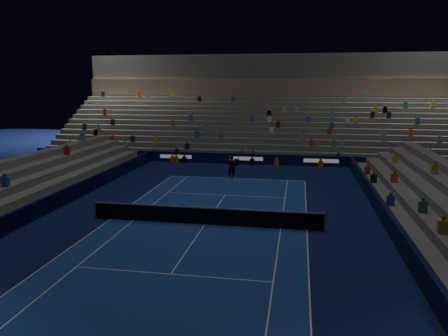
% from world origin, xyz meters
% --- Properties ---
extents(ground, '(90.00, 90.00, 0.00)m').
position_xyz_m(ground, '(0.00, 0.00, 0.00)').
color(ground, '#0B1547').
rests_on(ground, ground).
extents(court_surface, '(10.97, 23.77, 0.01)m').
position_xyz_m(court_surface, '(0.00, 0.00, 0.01)').
color(court_surface, navy).
rests_on(court_surface, ground).
extents(sponsor_barrier_far, '(44.00, 0.25, 1.00)m').
position_xyz_m(sponsor_barrier_far, '(0.00, 18.50, 0.50)').
color(sponsor_barrier_far, black).
rests_on(sponsor_barrier_far, ground).
extents(sponsor_barrier_east, '(0.25, 37.00, 1.00)m').
position_xyz_m(sponsor_barrier_east, '(9.70, 0.00, 0.50)').
color(sponsor_barrier_east, black).
rests_on(sponsor_barrier_east, ground).
extents(sponsor_barrier_west, '(0.25, 37.00, 1.00)m').
position_xyz_m(sponsor_barrier_west, '(-9.70, 0.00, 0.50)').
color(sponsor_barrier_west, black).
rests_on(sponsor_barrier_west, ground).
extents(grandstand_main, '(44.00, 15.20, 11.20)m').
position_xyz_m(grandstand_main, '(0.00, 27.90, 3.38)').
color(grandstand_main, '#5E5E59').
rests_on(grandstand_main, ground).
extents(tennis_net, '(12.90, 0.10, 1.10)m').
position_xyz_m(tennis_net, '(0.00, 0.00, 0.50)').
color(tennis_net, '#B2B2B7').
rests_on(tennis_net, ground).
extents(tennis_player, '(0.70, 0.48, 1.88)m').
position_xyz_m(tennis_player, '(-0.41, 11.84, 0.94)').
color(tennis_player, black).
rests_on(tennis_player, ground).
extents(broadcast_camera, '(0.58, 0.93, 0.55)m').
position_xyz_m(broadcast_camera, '(-0.88, 17.92, 0.29)').
color(broadcast_camera, black).
rests_on(broadcast_camera, ground).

